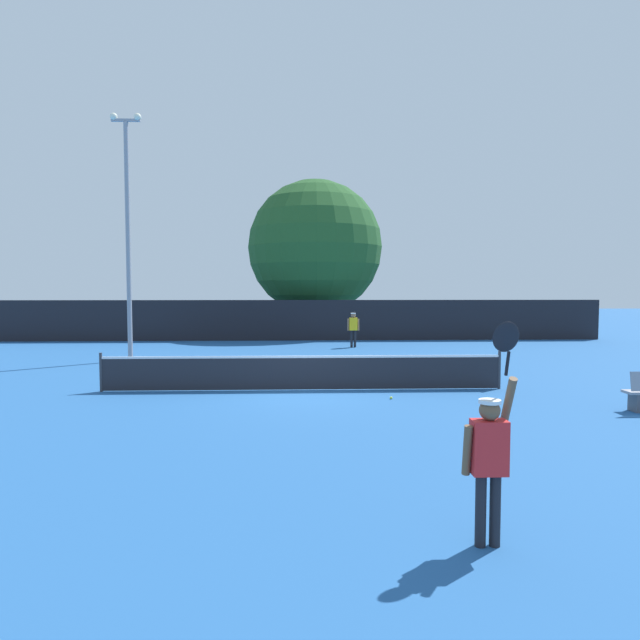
% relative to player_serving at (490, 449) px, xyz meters
% --- Properties ---
extents(ground_plane, '(120.00, 120.00, 0.00)m').
position_rel_player_serving_xyz_m(ground_plane, '(-1.97, 9.22, -1.07)').
color(ground_plane, '#235693').
extents(tennis_net, '(11.13, 0.08, 1.07)m').
position_rel_player_serving_xyz_m(tennis_net, '(-1.97, 9.22, -0.56)').
color(tennis_net, '#232328').
rests_on(tennis_net, ground).
extents(perimeter_fence, '(32.93, 0.12, 2.20)m').
position_rel_player_serving_xyz_m(perimeter_fence, '(-1.97, 23.70, 0.03)').
color(perimeter_fence, black).
rests_on(perimeter_fence, ground).
extents(player_serving, '(0.68, 0.39, 2.46)m').
position_rel_player_serving_xyz_m(player_serving, '(0.00, 0.00, 0.00)').
color(player_serving, red).
rests_on(player_serving, ground).
extents(player_receiving, '(0.57, 0.24, 1.65)m').
position_rel_player_serving_xyz_m(player_receiving, '(0.51, 20.14, -0.06)').
color(player_receiving, yellow).
rests_on(player_receiving, ground).
extents(tennis_ball, '(0.07, 0.07, 0.07)m').
position_rel_player_serving_xyz_m(tennis_ball, '(0.27, 7.91, -1.04)').
color(tennis_ball, '#CCE033').
rests_on(tennis_ball, ground).
extents(light_pole, '(1.18, 0.28, 9.53)m').
position_rel_player_serving_xyz_m(light_pole, '(-8.70, 15.73, 4.27)').
color(light_pole, gray).
rests_on(light_pole, ground).
extents(large_tree, '(8.23, 8.23, 9.46)m').
position_rel_player_serving_xyz_m(large_tree, '(-1.09, 27.90, 4.27)').
color(large_tree, brown).
rests_on(large_tree, ground).
extents(parked_car_near, '(2.41, 4.41, 1.69)m').
position_rel_player_serving_xyz_m(parked_car_near, '(-4.86, 31.17, -0.30)').
color(parked_car_near, '#B7B7BC').
rests_on(parked_car_near, ground).
extents(parked_car_mid, '(2.22, 4.33, 1.69)m').
position_rel_player_serving_xyz_m(parked_car_mid, '(0.21, 30.84, -0.30)').
color(parked_car_mid, red).
rests_on(parked_car_mid, ground).
extents(parked_car_far, '(2.00, 4.25, 1.69)m').
position_rel_player_serving_xyz_m(parked_car_far, '(7.91, 31.09, -0.30)').
color(parked_car_far, red).
rests_on(parked_car_far, ground).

